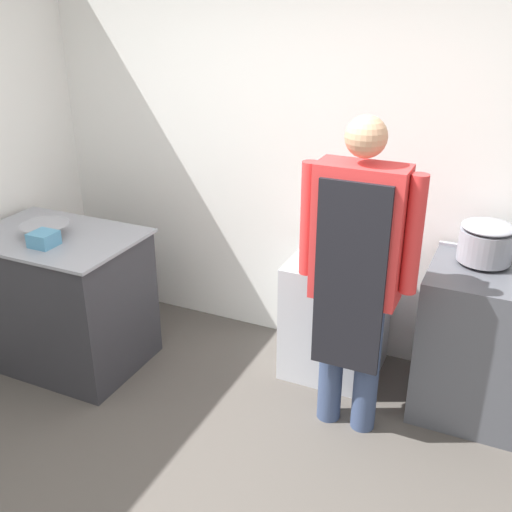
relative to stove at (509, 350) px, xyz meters
name	(u,v)px	position (x,y,z in m)	size (l,w,h in m)	color
wall_back	(310,157)	(-1.40, 0.39, 0.89)	(8.00, 0.05, 2.70)	white
prep_counter	(64,299)	(-2.75, -0.59, 0.00)	(1.06, 0.75, 0.92)	#2D2D33
stove	(509,350)	(0.00, 0.00, 0.00)	(0.99, 0.63, 0.94)	#4C4F56
fridge_unit	(336,317)	(-1.05, 0.06, -0.06)	(0.60, 0.56, 0.79)	silver
person_cook	(356,263)	(-0.82, -0.45, 0.58)	(0.64, 0.24, 1.81)	#38476B
mixing_bowl	(45,230)	(-2.79, -0.62, 0.50)	(0.31, 0.31, 0.08)	gray
plastic_tub	(44,239)	(-2.69, -0.75, 0.51)	(0.15, 0.15, 0.09)	teal
stock_pot	(486,241)	(-0.22, 0.11, 0.59)	(0.30, 0.30, 0.23)	gray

